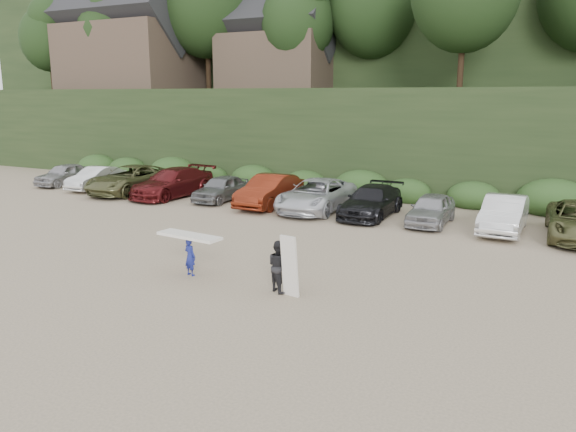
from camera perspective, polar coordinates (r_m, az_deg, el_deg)
The scene contains 5 objects.
ground at distance 17.96m, azimuth -2.57°, elevation -6.07°, with size 120.00×120.00×0.00m, color tan.
hillside_backdrop at distance 51.79m, azimuth 17.97°, elevation 17.87°, with size 90.00×41.50×28.00m.
parked_cars at distance 27.74m, azimuth 1.73°, elevation 2.12°, with size 34.17×6.13×1.64m.
child_surfer at distance 17.99m, azimuth -9.95°, elevation -3.18°, with size 2.29×0.85×1.34m.
adult_surfer at distance 16.30m, azimuth -0.83°, elevation -5.11°, with size 1.22×0.88×1.80m.
Camera 1 is at (8.41, -14.83, 5.64)m, focal length 35.00 mm.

